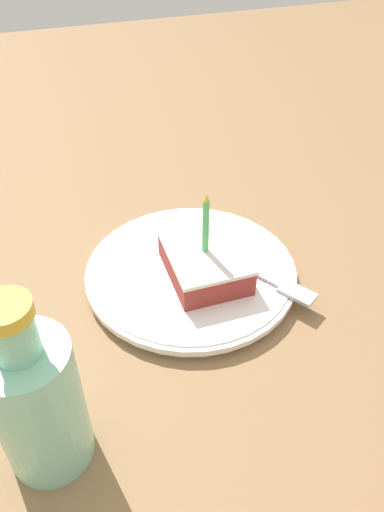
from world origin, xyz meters
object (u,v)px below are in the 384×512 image
plate (192,272)px  fork (264,276)px  cake_slice (205,261)px  bottle (37,402)px

plate → fork: (-0.08, 0.05, 0.01)m
cake_slice → bottle: size_ratio=0.60×
cake_slice → plate: bearing=-53.4°
plate → fork: bearing=149.6°
plate → cake_slice: bearing=126.6°
plate → bottle: (0.20, 0.19, 0.07)m
cake_slice → fork: size_ratio=0.80×
cake_slice → bottle: bottle is taller
cake_slice → fork: bearing=155.5°
cake_slice → fork: 0.08m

